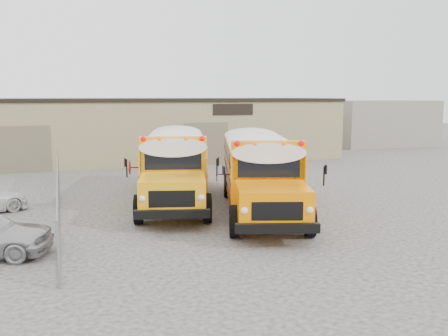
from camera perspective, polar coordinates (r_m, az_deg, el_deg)
name	(u,v)px	position (r m, az deg, el deg)	size (l,w,h in m)	color
ground	(215,217)	(20.27, -1.00, -5.66)	(120.00, 120.00, 0.00)	#302F2C
warehouse	(139,128)	(39.30, -9.72, 4.50)	(30.20, 10.20, 4.67)	tan
chainlink_fence	(58,191)	(22.15, -18.41, -2.50)	(0.07, 18.07, 1.81)	gray
distant_building_right	(373,123)	(52.22, 16.67, 4.99)	(10.00, 8.00, 4.40)	gray
school_bus_left	(178,145)	(30.40, -5.34, 2.61)	(5.33, 11.55, 3.28)	#FFA911
school_bus_right	(248,148)	(28.43, 2.72, 2.24)	(5.81, 11.51, 3.28)	#FF8500
tarp_bundle	(280,206)	(18.80, 6.47, -4.33)	(1.26, 1.19, 1.55)	black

